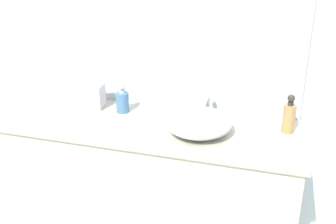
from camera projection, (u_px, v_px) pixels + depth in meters
The scene contains 8 objects.
bathroom_wall_rear at pixel (162, 28), 2.12m from camera, with size 6.00×0.06×2.60m, color silver.
vanity_counter at pixel (141, 191), 2.17m from camera, with size 1.69×0.54×0.86m.
wall_mirror_panel at pixel (154, 12), 2.06m from camera, with size 1.60×0.01×1.05m, color #B2BCC6.
sink_basin at pixel (199, 122), 1.86m from camera, with size 0.32×0.33×0.11m, color silver.
faucet at pixel (206, 103), 2.01m from camera, with size 0.03×0.12×0.15m.
soap_dispenser at pixel (289, 117), 1.87m from camera, with size 0.06×0.06×0.19m.
lotion_bottle at pixel (122, 100), 2.11m from camera, with size 0.07×0.07×0.17m.
tissue_box at pixel (93, 95), 2.18m from camera, with size 0.13×0.13×0.17m.
Camera 1 is at (0.65, -1.31, 1.66)m, focal length 41.34 mm.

